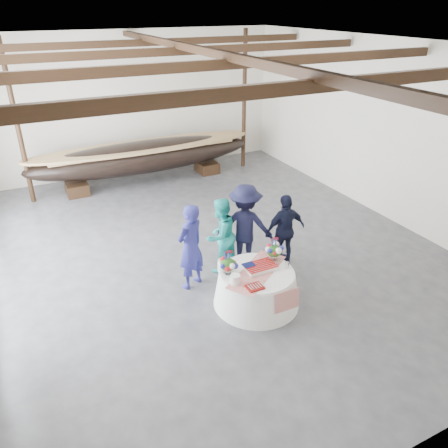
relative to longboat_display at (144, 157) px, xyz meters
name	(u,v)px	position (x,y,z in m)	size (l,w,h in m)	color
floor	(209,247)	(0.08, -4.71, -0.87)	(10.00, 12.00, 0.01)	#3D3D42
wall_back	(131,104)	(0.08, 1.29, 1.38)	(10.00, 0.02, 4.50)	silver
wall_front	(439,317)	(0.08, -10.71, 1.38)	(10.00, 0.02, 4.50)	silver
wall_right	(381,130)	(5.08, -4.71, 1.38)	(0.02, 12.00, 4.50)	silver
ceiling	(205,44)	(0.08, -4.71, 3.63)	(10.00, 12.00, 0.01)	white
pavilion_structure	(190,67)	(0.08, -3.90, 3.14)	(9.80, 11.76, 4.50)	black
longboat_display	(144,157)	(0.00, 0.00, 0.00)	(7.23, 1.45, 1.36)	black
banquet_table	(256,288)	(-0.01, -7.10, -0.51)	(1.65, 1.65, 0.71)	white
tabletop_items	(251,262)	(-0.06, -6.95, 0.00)	(1.57, 1.32, 0.40)	#B41812
guest_woman_blue	(190,247)	(-0.89, -5.99, 0.04)	(0.66, 0.44, 1.82)	navy
guest_woman_teal	(220,235)	(-0.09, -5.70, -0.04)	(0.81, 0.63, 1.66)	#21ACA5
guest_man_left	(245,226)	(0.47, -5.75, 0.08)	(1.22, 0.70, 1.89)	black
guest_man_right	(285,230)	(1.28, -6.09, -0.04)	(0.96, 0.40, 1.64)	black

